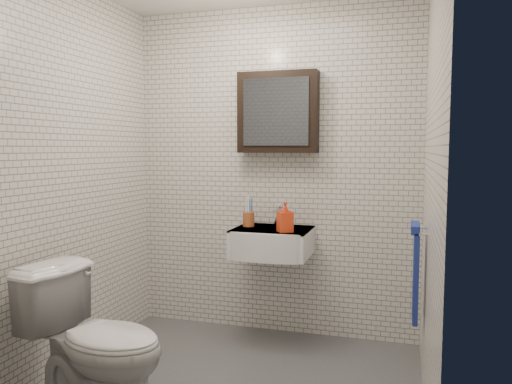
# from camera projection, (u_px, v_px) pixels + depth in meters

# --- Properties ---
(room_shell) EXTENTS (2.22, 2.02, 2.51)m
(room_shell) POSITION_uv_depth(u_px,v_px,m) (230.00, 143.00, 2.86)
(room_shell) COLOR silver
(room_shell) RESTS_ON ground
(washbasin) EXTENTS (0.55, 0.50, 0.20)m
(washbasin) POSITION_uv_depth(u_px,v_px,m) (271.00, 242.00, 3.61)
(washbasin) COLOR white
(washbasin) RESTS_ON room_shell
(faucet) EXTENTS (0.06, 0.20, 0.15)m
(faucet) POSITION_uv_depth(u_px,v_px,m) (278.00, 216.00, 3.78)
(faucet) COLOR silver
(faucet) RESTS_ON washbasin
(mirror_cabinet) EXTENTS (0.60, 0.15, 0.60)m
(mirror_cabinet) POSITION_uv_depth(u_px,v_px,m) (278.00, 112.00, 3.71)
(mirror_cabinet) COLOR black
(mirror_cabinet) RESTS_ON room_shell
(towel_rail) EXTENTS (0.09, 0.30, 0.58)m
(towel_rail) POSITION_uv_depth(u_px,v_px,m) (416.00, 268.00, 2.96)
(towel_rail) COLOR silver
(towel_rail) RESTS_ON room_shell
(toothbrush_cup) EXTENTS (0.11, 0.11, 0.24)m
(toothbrush_cup) POSITION_uv_depth(u_px,v_px,m) (249.00, 218.00, 3.73)
(toothbrush_cup) COLOR #A65229
(toothbrush_cup) RESTS_ON washbasin
(soap_bottle) EXTENTS (0.13, 0.13, 0.21)m
(soap_bottle) POSITION_uv_depth(u_px,v_px,m) (285.00, 217.00, 3.47)
(soap_bottle) COLOR orange
(soap_bottle) RESTS_ON washbasin
(toilet) EXTENTS (0.85, 0.56, 0.80)m
(toilet) POSITION_uv_depth(u_px,v_px,m) (97.00, 343.00, 2.65)
(toilet) COLOR white
(toilet) RESTS_ON ground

